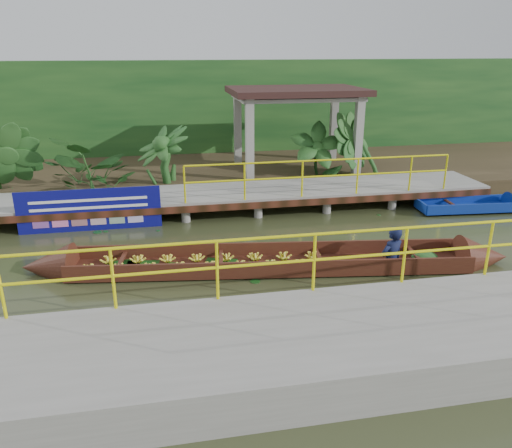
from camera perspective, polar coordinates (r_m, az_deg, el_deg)
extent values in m
plane|color=#2C3118|center=(11.28, -2.09, -3.88)|extent=(80.00, 80.00, 0.00)
cube|color=#2F2817|center=(18.30, -5.78, 6.04)|extent=(30.00, 8.00, 0.45)
cube|color=gray|center=(14.38, -4.29, 3.44)|extent=(16.00, 2.00, 0.15)
cube|color=black|center=(13.45, -3.77, 1.95)|extent=(16.00, 0.12, 0.18)
cylinder|color=yellow|center=(13.80, 7.58, 7.24)|extent=(7.50, 0.05, 0.05)
cylinder|color=yellow|center=(13.90, 7.50, 5.43)|extent=(7.50, 0.05, 0.05)
cylinder|color=yellow|center=(13.91, 7.49, 5.23)|extent=(0.05, 0.05, 1.00)
cylinder|color=gray|center=(15.78, -26.82, 1.75)|extent=(0.24, 0.24, 0.55)
cylinder|color=gray|center=(13.83, -20.52, 0.33)|extent=(0.24, 0.24, 0.55)
cylinder|color=gray|center=(15.34, -19.65, 2.28)|extent=(0.24, 0.24, 0.55)
cylinder|color=gray|center=(13.62, -12.23, 0.88)|extent=(0.24, 0.24, 0.55)
cylinder|color=gray|center=(15.15, -12.17, 2.79)|extent=(0.24, 0.24, 0.55)
cylinder|color=gray|center=(13.71, -3.86, 1.41)|extent=(0.24, 0.24, 0.55)
cylinder|color=gray|center=(15.22, -4.63, 3.26)|extent=(0.24, 0.24, 0.55)
cylinder|color=gray|center=(14.07, 4.25, 1.89)|extent=(0.24, 0.24, 0.55)
cylinder|color=gray|center=(15.56, 2.72, 3.66)|extent=(0.24, 0.24, 0.55)
cylinder|color=gray|center=(14.71, 11.80, 2.31)|extent=(0.24, 0.24, 0.55)
cylinder|color=gray|center=(16.13, 9.66, 3.98)|extent=(0.24, 0.24, 0.55)
cylinder|color=gray|center=(15.57, 18.62, 2.65)|extent=(0.24, 0.24, 0.55)
cylinder|color=gray|center=(16.93, 16.04, 4.23)|extent=(0.24, 0.24, 0.55)
cylinder|color=gray|center=(13.71, -3.86, 1.41)|extent=(0.24, 0.24, 0.55)
cube|color=gray|center=(7.78, 10.43, -13.41)|extent=(18.00, 2.40, 0.70)
cylinder|color=yellow|center=(8.14, 8.14, -1.08)|extent=(10.00, 0.05, 0.05)
cylinder|color=yellow|center=(8.30, 7.99, -3.98)|extent=(10.00, 0.05, 0.05)
cylinder|color=yellow|center=(8.32, 7.97, -4.30)|extent=(0.05, 0.05, 1.00)
cube|color=gray|center=(15.84, -0.73, 9.10)|extent=(0.25, 0.25, 2.80)
cube|color=gray|center=(16.84, 11.57, 9.35)|extent=(0.25, 0.25, 2.80)
cube|color=gray|center=(18.17, -2.10, 10.46)|extent=(0.25, 0.25, 2.80)
cube|color=gray|center=(19.05, 8.85, 10.67)|extent=(0.25, 0.25, 2.80)
cube|color=gray|center=(17.22, 4.61, 14.26)|extent=(4.00, 2.60, 0.12)
cube|color=black|center=(17.20, 4.62, 14.92)|extent=(4.40, 3.00, 0.20)
cube|color=#144019|center=(20.44, -6.64, 12.50)|extent=(30.00, 0.80, 4.00)
cube|color=#3C1610|center=(10.74, 1.64, -4.77)|extent=(8.48, 2.19, 0.06)
cube|color=#3C1610|center=(11.16, 1.43, -2.97)|extent=(8.35, 1.21, 0.36)
cube|color=#3C1610|center=(10.20, 1.89, -5.24)|extent=(8.35, 1.21, 0.36)
cone|color=#3C1610|center=(11.34, -22.73, -4.55)|extent=(1.18, 1.14, 1.01)
cone|color=#3C1610|center=(12.01, 24.55, -3.48)|extent=(1.18, 1.14, 1.01)
ellipsoid|color=#144019|center=(11.46, 18.71, -3.67)|extent=(0.65, 0.54, 0.27)
imported|color=#0E1536|center=(10.95, 15.54, -0.30)|extent=(0.68, 0.56, 1.61)
cube|color=navy|center=(15.64, 22.84, 1.69)|extent=(2.78, 1.02, 0.09)
cube|color=navy|center=(15.95, 22.20, 2.52)|extent=(2.72, 0.26, 0.27)
cube|color=navy|center=(15.27, 23.61, 1.60)|extent=(2.72, 0.26, 0.27)
cube|color=navy|center=(14.99, 18.33, 1.95)|extent=(0.12, 0.82, 0.27)
cube|color=black|center=(15.38, 21.43, 2.16)|extent=(0.15, 0.82, 0.05)
cube|color=navy|center=(13.44, -18.45, 1.51)|extent=(3.57, 0.03, 1.12)
cube|color=white|center=(13.34, -18.58, 2.59)|extent=(2.90, 0.01, 0.07)
cube|color=white|center=(13.40, -18.49, 1.77)|extent=(2.90, 0.01, 0.07)
imported|color=#144019|center=(16.47, -26.51, 6.30)|extent=(1.32, 1.32, 1.65)
imported|color=#144019|center=(15.98, -17.82, 7.07)|extent=(1.32, 1.32, 1.65)
imported|color=#144019|center=(15.86, -10.59, 7.59)|extent=(1.32, 1.32, 1.65)
imported|color=#144019|center=(16.64, 7.05, 8.34)|extent=(1.32, 1.32, 1.65)
imported|color=#144019|center=(17.16, 11.88, 8.41)|extent=(1.32, 1.32, 1.65)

